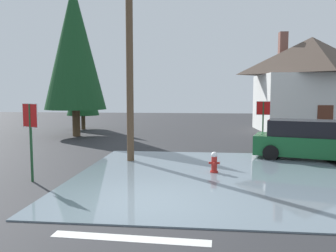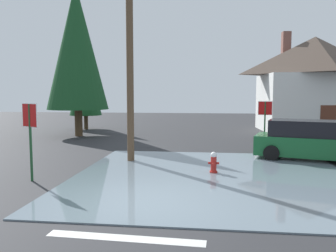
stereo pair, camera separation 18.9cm
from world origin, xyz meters
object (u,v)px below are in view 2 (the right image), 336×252
at_px(house, 314,83).
at_px(parked_car, 311,141).
at_px(stop_sign_far, 265,113).
at_px(utility_pole, 130,37).
at_px(pine_tree_mid_left, 85,83).
at_px(stop_sign_near, 30,126).
at_px(fire_hydrant, 214,163).
at_px(pine_tree_tall_left, 77,47).

xyz_separation_m(house, parked_car, (-3.35, -11.32, -2.77)).
xyz_separation_m(stop_sign_far, parked_car, (1.16, -4.42, -0.89)).
distance_m(utility_pole, pine_tree_mid_left, 13.54).
height_order(stop_sign_near, fire_hydrant, stop_sign_near).
height_order(house, pine_tree_mid_left, house).
xyz_separation_m(parked_car, pine_tree_tall_left, (-12.60, 6.51, 4.94)).
bearing_deg(parked_car, stop_sign_near, -154.38).
bearing_deg(fire_hydrant, pine_tree_mid_left, 125.15).
height_order(utility_pole, house, utility_pole).
bearing_deg(stop_sign_near, utility_pole, 55.25).
distance_m(fire_hydrant, pine_tree_tall_left, 13.85).
bearing_deg(house, stop_sign_far, -123.14).
xyz_separation_m(utility_pole, stop_sign_far, (6.19, 5.65, -3.30)).
height_order(stop_sign_near, utility_pole, utility_pole).
bearing_deg(stop_sign_far, parked_car, -75.34).
relative_size(utility_pole, stop_sign_far, 4.10).
distance_m(fire_hydrant, utility_pole, 5.93).
bearing_deg(stop_sign_near, fire_hydrant, 16.55).
relative_size(fire_hydrant, stop_sign_far, 0.32).
height_order(stop_sign_near, stop_sign_far, stop_sign_near).
bearing_deg(fire_hydrant, house, 62.69).
relative_size(stop_sign_near, pine_tree_mid_left, 0.40).
height_order(parked_car, pine_tree_tall_left, pine_tree_tall_left).
height_order(house, parked_car, house).
height_order(pine_tree_tall_left, pine_tree_mid_left, pine_tree_tall_left).
relative_size(house, pine_tree_tall_left, 0.83).
bearing_deg(stop_sign_far, house, 56.86).
distance_m(house, parked_car, 12.13).
bearing_deg(house, pine_tree_mid_left, -177.83).
bearing_deg(stop_sign_far, stop_sign_near, -133.32).
bearing_deg(stop_sign_near, stop_sign_far, 46.68).
height_order(fire_hydrant, house, house).
xyz_separation_m(fire_hydrant, utility_pole, (-3.31, 1.75, 4.60)).
bearing_deg(house, parked_car, -106.47).
relative_size(stop_sign_near, parked_car, 0.50).
bearing_deg(pine_tree_mid_left, fire_hydrant, -54.85).
bearing_deg(utility_pole, stop_sign_far, 42.40).
height_order(stop_sign_near, pine_tree_tall_left, pine_tree_tall_left).
height_order(stop_sign_near, pine_tree_mid_left, pine_tree_mid_left).
relative_size(fire_hydrant, pine_tree_tall_left, 0.08).
bearing_deg(fire_hydrant, parked_car, 36.40).
height_order(utility_pole, pine_tree_tall_left, pine_tree_tall_left).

